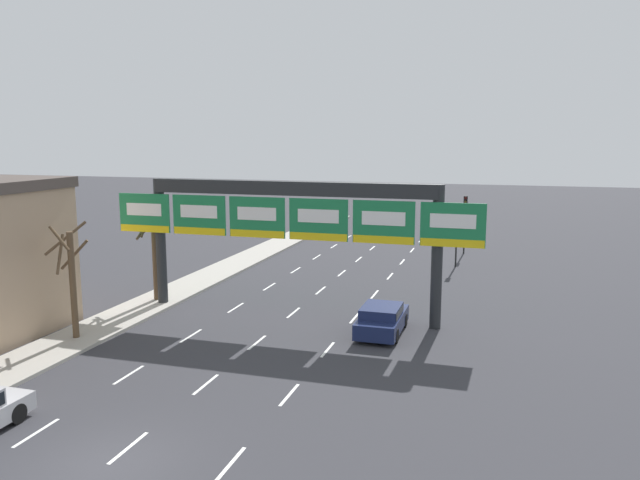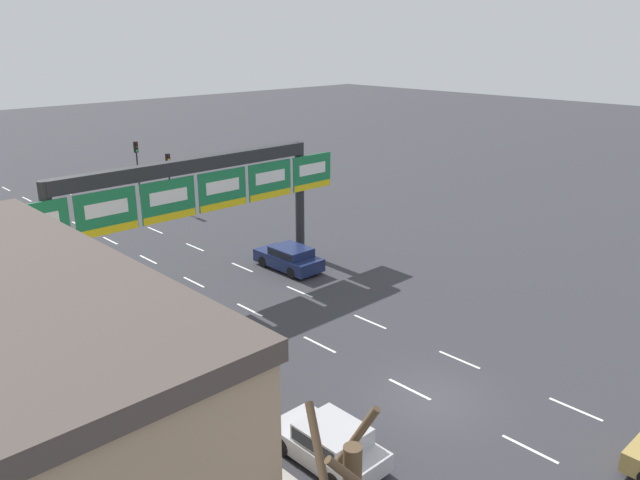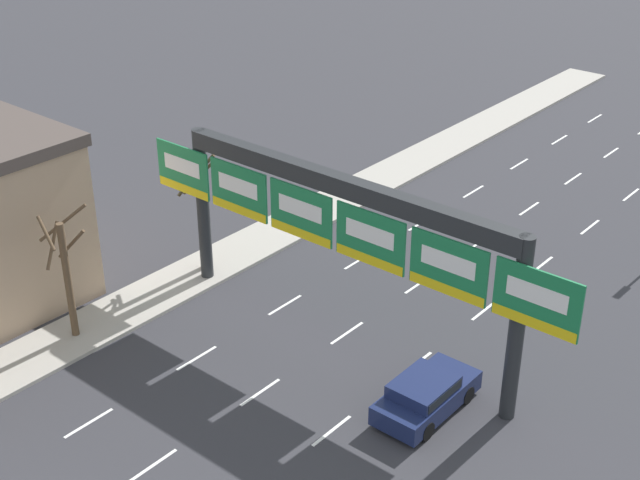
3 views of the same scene
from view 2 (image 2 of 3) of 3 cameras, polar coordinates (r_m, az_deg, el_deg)
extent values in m
plane|color=#333338|center=(24.26, 10.08, -14.20)|extent=(220.00, 220.00, 0.00)
cube|color=white|center=(22.64, 2.74, -16.51)|extent=(0.12, 2.00, 0.01)
cube|color=white|center=(25.78, -5.49, -11.86)|extent=(0.12, 2.00, 0.01)
cube|color=white|center=(29.44, -11.60, -8.13)|extent=(0.12, 2.00, 0.01)
cube|color=white|center=(33.45, -16.23, -5.19)|extent=(0.12, 2.00, 0.01)
cube|color=white|center=(37.70, -19.82, -2.88)|extent=(0.12, 2.00, 0.01)
cube|color=white|center=(42.11, -22.65, -1.03)|extent=(0.12, 2.00, 0.01)
cube|color=white|center=(46.64, -24.94, 0.47)|extent=(0.12, 2.00, 0.01)
cube|color=white|center=(51.26, -26.82, 1.69)|extent=(0.12, 2.00, 0.01)
cube|color=white|center=(22.60, 18.62, -17.66)|extent=(0.12, 2.00, 0.01)
cube|color=white|center=(24.76, 8.18, -13.36)|extent=(0.12, 2.00, 0.01)
cube|color=white|center=(27.66, -0.05, -9.54)|extent=(0.12, 2.00, 0.01)
cube|color=white|center=(31.10, -6.46, -6.37)|extent=(0.12, 2.00, 0.01)
cube|color=white|center=(34.92, -11.46, -3.80)|extent=(0.12, 2.00, 0.01)
cube|color=white|center=(39.01, -15.43, -1.73)|extent=(0.12, 2.00, 0.01)
cube|color=white|center=(43.29, -18.63, -0.06)|extent=(0.12, 2.00, 0.01)
cube|color=white|center=(47.71, -21.24, 1.31)|extent=(0.12, 2.00, 0.01)
cube|color=white|center=(52.23, -23.40, 2.45)|extent=(0.12, 2.00, 0.01)
cube|color=white|center=(56.84, -25.22, 3.39)|extent=(0.12, 2.00, 0.01)
cube|color=white|center=(61.50, -26.77, 4.20)|extent=(0.12, 2.00, 0.01)
cube|color=white|center=(25.16, 22.32, -14.13)|extent=(0.12, 2.00, 0.01)
cube|color=white|center=(27.11, 12.60, -10.64)|extent=(0.12, 2.00, 0.01)
cube|color=white|center=(29.79, 4.59, -7.46)|extent=(0.12, 2.00, 0.01)
cube|color=white|center=(33.01, -1.89, -4.75)|extent=(0.12, 2.00, 0.01)
cube|color=white|center=(36.63, -7.12, -2.50)|extent=(0.12, 2.00, 0.01)
cube|color=white|center=(40.55, -11.36, -0.65)|extent=(0.12, 2.00, 0.01)
cube|color=white|center=(44.68, -14.84, 0.86)|extent=(0.12, 2.00, 0.01)
cube|color=white|center=(48.97, -17.71, 2.12)|extent=(0.12, 2.00, 0.01)
cube|color=white|center=(53.39, -20.12, 3.16)|extent=(0.12, 2.00, 0.01)
cube|color=white|center=(57.90, -22.17, 4.04)|extent=(0.12, 2.00, 0.01)
cube|color=white|center=(62.49, -23.91, 4.79)|extent=(0.12, 2.00, 0.01)
cylinder|color=#232628|center=(30.33, -23.18, -1.41)|extent=(0.54, 0.54, 6.93)
cylinder|color=#232628|center=(37.67, -1.86, 3.74)|extent=(0.54, 0.54, 6.93)
cube|color=#232628|center=(32.64, -11.71, 6.71)|extent=(14.80, 0.60, 0.70)
cube|color=#197542|center=(29.33, -24.61, 1.12)|extent=(2.99, 0.08, 2.06)
cube|color=white|center=(29.24, -24.63, 1.45)|extent=(2.10, 0.02, 0.66)
cube|color=yellow|center=(29.52, -24.37, -0.46)|extent=(2.93, 0.02, 0.37)
cube|color=#197542|center=(30.45, -18.92, 2.40)|extent=(2.99, 0.08, 2.06)
cube|color=white|center=(30.37, -18.92, 2.72)|extent=(2.10, 0.02, 0.66)
cube|color=yellow|center=(30.64, -18.72, 0.87)|extent=(2.93, 0.02, 0.37)
cube|color=#197542|center=(31.87, -13.67, 3.56)|extent=(2.99, 0.08, 2.06)
cube|color=white|center=(31.79, -13.65, 3.87)|extent=(2.10, 0.02, 0.66)
cube|color=yellow|center=(32.05, -13.52, 2.09)|extent=(2.93, 0.02, 0.37)
cube|color=#197542|center=(33.54, -8.89, 4.59)|extent=(2.99, 0.08, 2.06)
cube|color=white|center=(33.46, -8.87, 4.88)|extent=(2.10, 0.02, 0.66)
cube|color=yellow|center=(33.71, -8.78, 3.18)|extent=(2.93, 0.02, 0.37)
cube|color=#197542|center=(35.43, -4.59, 5.48)|extent=(2.99, 0.08, 2.06)
cube|color=white|center=(35.36, -4.55, 5.76)|extent=(2.10, 0.02, 0.66)
cube|color=yellow|center=(35.60, -4.51, 4.14)|extent=(2.93, 0.02, 0.37)
cube|color=#197542|center=(37.51, -0.73, 6.25)|extent=(2.99, 0.08, 2.06)
cube|color=white|center=(37.44, -0.68, 6.52)|extent=(2.10, 0.02, 0.66)
cube|color=yellow|center=(37.66, -0.68, 4.99)|extent=(2.93, 0.02, 0.37)
cube|color=#19234C|center=(35.99, -2.91, -1.82)|extent=(1.87, 4.21, 0.71)
cube|color=#19234C|center=(35.61, -2.66, -1.03)|extent=(1.72, 2.19, 0.47)
cube|color=black|center=(35.61, -2.66, -1.03)|extent=(1.76, 2.01, 0.34)
cylinder|color=black|center=(36.48, -5.21, -1.97)|extent=(0.22, 0.66, 0.66)
cylinder|color=black|center=(37.49, -3.19, -1.36)|extent=(0.22, 0.66, 0.66)
cylinder|color=black|center=(34.66, -2.59, -3.03)|extent=(0.22, 0.66, 0.66)
cylinder|color=black|center=(35.72, -0.54, -2.35)|extent=(0.22, 0.66, 0.66)
cube|color=#B7B7BC|center=(20.80, 0.65, -18.35)|extent=(1.86, 3.91, 0.61)
cube|color=#B7B7BC|center=(20.32, 1.14, -17.31)|extent=(1.71, 2.03, 0.56)
cube|color=black|center=(20.32, 1.14, -17.31)|extent=(1.75, 1.87, 0.40)
cylinder|color=black|center=(21.15, -3.41, -18.28)|extent=(0.22, 0.66, 0.66)
cylinder|color=black|center=(22.06, 0.07, -16.50)|extent=(0.22, 0.66, 0.66)
cylinder|color=black|center=(20.75, 4.81, -19.12)|extent=(0.22, 0.66, 0.66)
cylinder|color=black|center=(49.74, -13.56, 4.74)|extent=(0.12, 0.12, 3.39)
cube|color=black|center=(49.31, -13.74, 7.16)|extent=(0.30, 0.24, 0.90)
sphere|color=#3D0E0C|center=(49.14, -13.69, 7.48)|extent=(0.20, 0.20, 0.20)
sphere|color=gold|center=(49.19, -13.66, 7.14)|extent=(0.20, 0.20, 0.20)
sphere|color=#0E3515|center=(49.25, -13.64, 6.80)|extent=(0.20, 0.20, 0.20)
cylinder|color=black|center=(54.43, -16.28, 5.80)|extent=(0.12, 0.12, 3.65)
cube|color=black|center=(54.02, -16.49, 8.16)|extent=(0.30, 0.24, 0.90)
sphere|color=#3D0E0C|center=(53.85, -16.46, 8.45)|extent=(0.20, 0.20, 0.20)
sphere|color=#412F0C|center=(53.90, -16.43, 8.14)|extent=(0.20, 0.20, 0.20)
sphere|color=green|center=(53.95, -16.40, 7.83)|extent=(0.20, 0.20, 0.20)
cylinder|color=brown|center=(14.17, -0.21, -18.47)|extent=(1.01, 1.59, 1.42)
cylinder|color=brown|center=(14.81, 3.37, -17.57)|extent=(0.73, 1.00, 1.74)
cylinder|color=brown|center=(19.13, -10.37, -15.88)|extent=(0.31, 0.31, 4.24)
cylinder|color=brown|center=(18.79, -9.75, -11.65)|extent=(0.60, 1.10, 1.25)
cylinder|color=brown|center=(18.31, -9.29, -13.38)|extent=(1.01, 0.54, 0.96)
cylinder|color=brown|center=(18.53, -12.03, -13.04)|extent=(0.66, 0.95, 1.64)
cylinder|color=brown|center=(17.99, -10.60, -13.64)|extent=(1.11, 0.81, 2.06)
cylinder|color=brown|center=(30.83, -24.33, -3.26)|extent=(0.32, 0.32, 4.61)
cylinder|color=brown|center=(30.54, -25.83, 0.07)|extent=(1.08, 1.03, 1.31)
cylinder|color=brown|center=(30.23, -25.98, -0.39)|extent=(0.43, 1.41, 1.32)
cylinder|color=brown|center=(30.53, -25.49, 1.10)|extent=(1.14, 0.46, 1.30)
cylinder|color=brown|center=(30.17, -25.79, 0.44)|extent=(0.48, 1.11, 1.94)
cylinder|color=brown|center=(24.76, -18.58, -7.45)|extent=(0.29, 0.29, 4.83)
cylinder|color=brown|center=(24.63, -19.94, -4.47)|extent=(1.22, 0.64, 1.37)
cylinder|color=brown|center=(24.25, -21.16, -3.12)|extent=(1.33, 1.55, 1.47)
cylinder|color=brown|center=(23.42, -18.77, -3.11)|extent=(1.20, 0.35, 1.06)
cylinder|color=brown|center=(23.91, -19.72, -4.79)|extent=(0.47, 1.04, 1.68)
camera|label=1|loc=(27.61, 50.37, 3.77)|focal=35.00mm
camera|label=3|loc=(35.89, 43.10, 24.32)|focal=50.00mm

